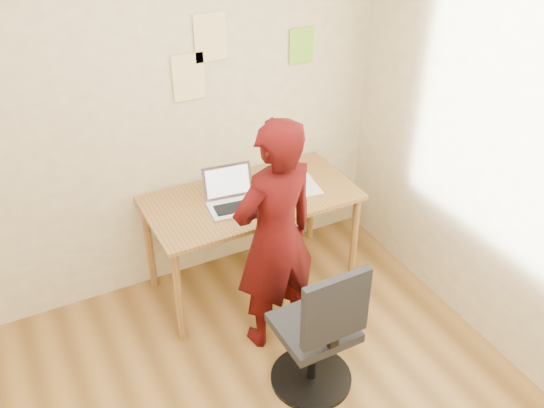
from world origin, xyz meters
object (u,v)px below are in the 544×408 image
office_chair (319,338)px  person (275,238)px  phone (288,201)px  desk (251,207)px  laptop (232,198)px

office_chair → person: 0.63m
phone → person: (-0.28, -0.36, 0.03)m
desk → office_chair: size_ratio=1.49×
phone → office_chair: (-0.26, -0.86, -0.34)m
phone → office_chair: 0.97m
laptop → person: (0.06, -0.50, -0.02)m
laptop → office_chair: bearing=-79.0°
phone → desk: bearing=121.5°
laptop → person: 0.50m
desk → office_chair: (-0.08, -1.03, -0.25)m
office_chair → person: (-0.02, 0.51, 0.37)m
desk → person: size_ratio=0.90×
laptop → phone: 0.37m
phone → office_chair: bearing=-123.4°
person → desk: bearing=-107.9°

